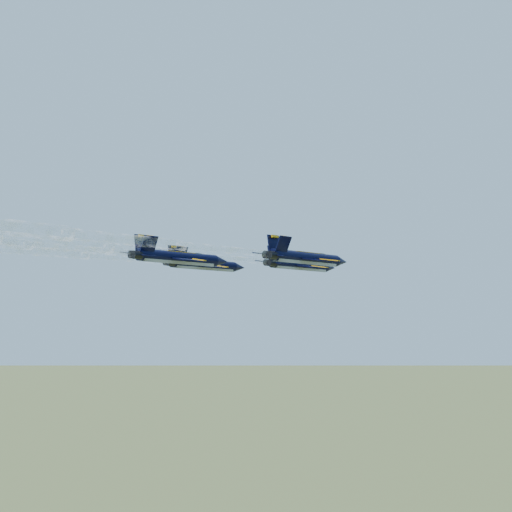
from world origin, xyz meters
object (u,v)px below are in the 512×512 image
Objects in this scene: jet_left at (205,265)px; jet_slot at (180,258)px; jet_lead at (301,265)px; jet_right at (307,258)px.

jet_slot is (8.55, -15.64, 0.00)m from jet_left.
jet_slot is (-4.56, -26.32, 0.00)m from jet_lead.
jet_lead is 26.71m from jet_slot.
jet_lead is at bearing 49.80° from jet_left.
jet_left is 23.82m from jet_right.
jet_lead is 1.00× the size of jet_right.
jet_lead and jet_left have the same top height.
jet_left is at bearing -179.09° from jet_right.
jet_left is at bearing -130.20° from jet_lead.
jet_lead is 1.00× the size of jet_left.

